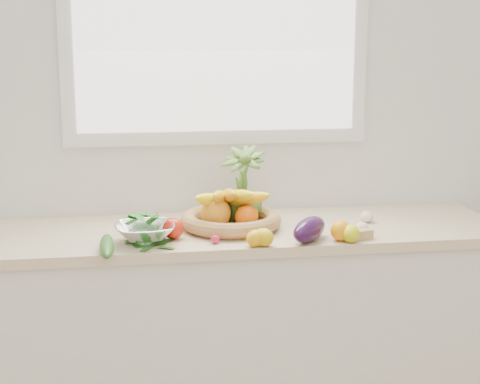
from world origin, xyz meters
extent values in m
cube|color=white|center=(0.00, 2.25, 1.35)|extent=(4.50, 0.02, 2.70)
cube|color=silver|center=(0.00, 1.95, 0.43)|extent=(2.20, 0.58, 0.86)
cube|color=beige|center=(0.00, 1.95, 0.88)|extent=(2.24, 0.62, 0.04)
cube|color=white|center=(0.00, 2.23, 1.75)|extent=(1.30, 0.03, 1.10)
cube|color=white|center=(0.00, 2.21, 1.75)|extent=(1.18, 0.01, 0.98)
sphere|color=orange|center=(0.40, 1.70, 0.94)|extent=(0.09, 0.09, 0.08)
ellipsoid|color=#D4D70B|center=(0.43, 1.67, 0.93)|extent=(0.07, 0.09, 0.07)
ellipsoid|color=#F4AC0D|center=(0.07, 1.67, 0.93)|extent=(0.10, 0.10, 0.06)
ellipsoid|color=#DCB30B|center=(0.10, 1.67, 0.93)|extent=(0.10, 0.11, 0.07)
sphere|color=red|center=(-0.22, 1.82, 0.94)|extent=(0.11, 0.11, 0.08)
cube|color=tan|center=(0.47, 1.70, 0.92)|extent=(0.12, 0.08, 0.04)
ellipsoid|color=white|center=(0.58, 1.95, 0.92)|extent=(0.06, 0.06, 0.05)
ellipsoid|color=beige|center=(0.31, 1.89, 0.92)|extent=(0.06, 0.06, 0.04)
ellipsoid|color=white|center=(0.51, 1.80, 0.92)|extent=(0.06, 0.06, 0.04)
ellipsoid|color=#290E33|center=(0.28, 1.71, 0.95)|extent=(0.21, 0.23, 0.09)
ellipsoid|color=#265E1B|center=(-0.47, 1.67, 0.93)|extent=(0.06, 0.28, 0.05)
sphere|color=red|center=(-0.08, 1.73, 0.92)|extent=(0.04, 0.04, 0.03)
imported|color=#517B2D|center=(0.07, 2.02, 1.05)|extent=(0.24, 0.24, 0.33)
cylinder|color=tan|center=(0.01, 1.94, 0.91)|extent=(0.35, 0.35, 0.01)
torus|color=tan|center=(0.01, 1.94, 0.93)|extent=(0.42, 0.42, 0.06)
sphere|color=orange|center=(-0.05, 1.91, 0.97)|extent=(0.13, 0.13, 0.12)
sphere|color=#FF6808|center=(0.07, 1.89, 0.96)|extent=(0.10, 0.10, 0.09)
sphere|color=#FE6808|center=(0.09, 1.99, 0.96)|extent=(0.09, 0.09, 0.09)
ellipsoid|color=black|center=(0.00, 2.01, 0.97)|extent=(0.10, 0.10, 0.12)
ellipsoid|color=yellow|center=(-0.06, 1.93, 1.02)|extent=(0.20, 0.25, 0.12)
ellipsoid|color=yellow|center=(-0.03, 1.94, 1.03)|extent=(0.12, 0.27, 0.12)
ellipsoid|color=#F4A614|center=(0.00, 1.93, 1.04)|extent=(0.06, 0.27, 0.12)
ellipsoid|color=yellow|center=(0.04, 1.94, 1.03)|extent=(0.14, 0.27, 0.12)
ellipsoid|color=yellow|center=(0.07, 1.93, 1.02)|extent=(0.21, 0.24, 0.12)
cylinder|color=white|center=(-0.33, 1.78, 0.91)|extent=(0.09, 0.09, 0.02)
imported|color=silver|center=(-0.33, 1.78, 0.95)|extent=(0.24, 0.24, 0.05)
ellipsoid|color=#18611A|center=(-0.33, 1.78, 0.98)|extent=(0.18, 0.18, 0.07)
camera|label=1|loc=(-0.39, -0.88, 1.66)|focal=55.00mm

